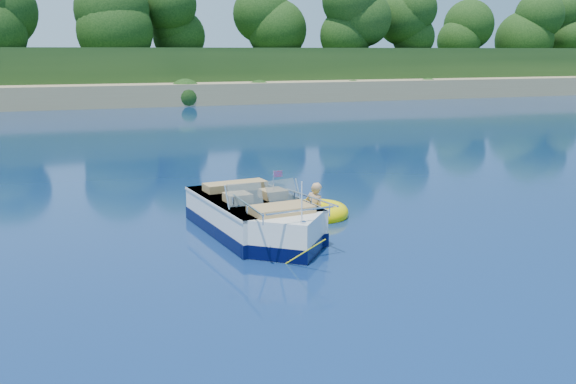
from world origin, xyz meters
The scene contains 6 objects.
ground centered at (0.00, 0.00, 0.00)m, with size 160.00×160.00×0.00m, color #091B40.
shoreline centered at (0.00, 63.77, 0.98)m, with size 170.00×59.00×6.00m.
treeline centered at (0.04, 41.01, 5.55)m, with size 150.00×7.12×8.19m.
motorboat centered at (-2.98, 2.09, 0.33)m, with size 2.21×5.09×1.70m.
tow_tube centered at (-1.24, 3.15, 0.10)m, with size 1.53×1.53×0.39m.
boy centered at (-1.36, 3.06, 0.00)m, with size 0.49×0.32×1.36m, color tan.
Camera 1 is at (-6.74, -10.22, 3.77)m, focal length 40.00 mm.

